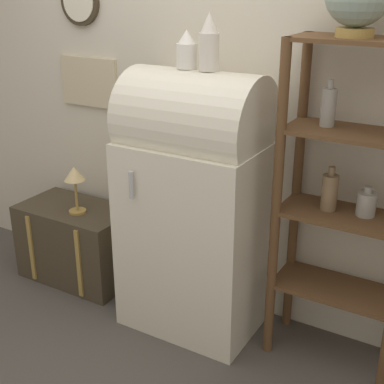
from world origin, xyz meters
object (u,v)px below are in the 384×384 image
suitcase_trunk (78,242)px  vase_left (187,51)px  refrigerator (195,202)px  desk_lamp (75,178)px  vase_center (209,44)px

suitcase_trunk → vase_left: bearing=-0.9°
suitcase_trunk → vase_left: 1.57m
refrigerator → suitcase_trunk: 1.05m
suitcase_trunk → desk_lamp: 0.50m
refrigerator → desk_lamp: bearing=-178.4°
vase_center → suitcase_trunk: bearing=178.9°
refrigerator → vase_center: size_ratio=5.32×
refrigerator → suitcase_trunk: size_ratio=1.98×
vase_left → desk_lamp: bearing=-177.5°
suitcase_trunk → vase_center: size_ratio=2.69×
vase_center → desk_lamp: (-0.93, -0.03, -0.86)m
vase_left → vase_center: 0.14m
refrigerator → vase_center: (0.07, 0.00, 0.85)m
refrigerator → suitcase_trunk: refrigerator is taller
suitcase_trunk → vase_left: (0.87, -0.01, 1.31)m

